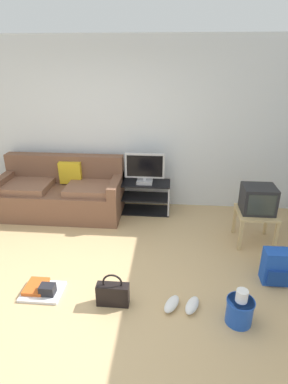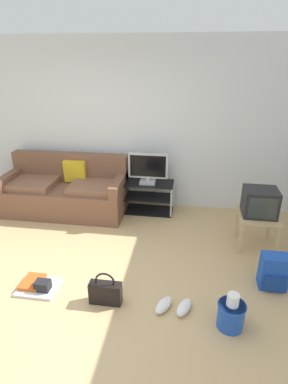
% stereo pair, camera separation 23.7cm
% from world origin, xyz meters
% --- Properties ---
extents(ground_plane, '(9.00, 9.80, 0.02)m').
position_xyz_m(ground_plane, '(0.00, 0.00, -0.01)').
color(ground_plane, tan).
extents(wall_back, '(9.00, 0.10, 2.70)m').
position_xyz_m(wall_back, '(0.00, 2.45, 1.35)').
color(wall_back, silver).
rests_on(wall_back, ground_plane).
extents(couch, '(1.95, 0.85, 0.91)m').
position_xyz_m(couch, '(-0.76, 1.93, 0.34)').
color(couch, brown).
rests_on(couch, ground_plane).
extents(tv_stand, '(0.82, 0.41, 0.51)m').
position_xyz_m(tv_stand, '(0.58, 2.10, 0.26)').
color(tv_stand, black).
rests_on(tv_stand, ground_plane).
extents(flat_tv, '(0.62, 0.22, 0.49)m').
position_xyz_m(flat_tv, '(0.58, 2.08, 0.75)').
color(flat_tv, '#B2B2B7').
rests_on(flat_tv, tv_stand).
extents(side_table, '(0.51, 0.51, 0.46)m').
position_xyz_m(side_table, '(2.15, 1.29, 0.39)').
color(side_table, tan).
rests_on(side_table, ground_plane).
extents(crt_tv, '(0.43, 0.38, 0.36)m').
position_xyz_m(crt_tv, '(2.15, 1.30, 0.64)').
color(crt_tv, '#232326').
rests_on(crt_tv, side_table).
extents(backpack, '(0.30, 0.27, 0.41)m').
position_xyz_m(backpack, '(2.21, 0.44, 0.20)').
color(backpack, blue).
rests_on(backpack, ground_plane).
extents(handbag, '(0.34, 0.12, 0.38)m').
position_xyz_m(handbag, '(0.43, -0.08, 0.13)').
color(handbag, black).
rests_on(handbag, ground_plane).
extents(cleaning_bucket, '(0.27, 0.27, 0.38)m').
position_xyz_m(cleaning_bucket, '(1.69, -0.21, 0.16)').
color(cleaning_bucket, blue).
rests_on(cleaning_bucket, ground_plane).
extents(sneakers_pair, '(0.42, 0.29, 0.09)m').
position_xyz_m(sneakers_pair, '(1.14, -0.08, 0.04)').
color(sneakers_pair, white).
rests_on(sneakers_pair, ground_plane).
extents(floor_tray, '(0.43, 0.35, 0.14)m').
position_xyz_m(floor_tray, '(-0.38, 0.02, 0.04)').
color(floor_tray, silver).
rests_on(floor_tray, ground_plane).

